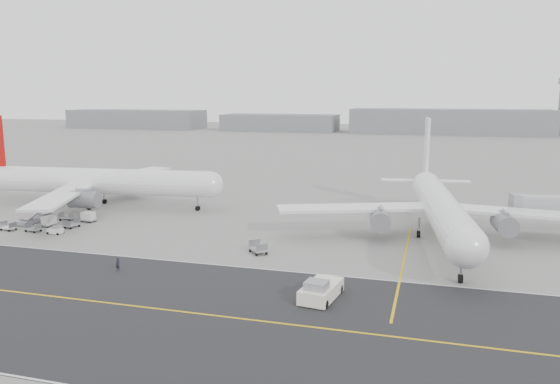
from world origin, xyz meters
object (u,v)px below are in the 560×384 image
(airliner_b, at_px, (440,206))
(ground_crew_a, at_px, (118,264))
(pushback_tug, at_px, (321,290))
(airliner_a, at_px, (97,181))

(airliner_b, relative_size, ground_crew_a, 29.56)
(airliner_b, distance_m, pushback_tug, 33.29)
(airliner_a, relative_size, pushback_tug, 5.90)
(airliner_b, bearing_deg, airliner_a, 167.19)
(airliner_b, relative_size, pushback_tug, 5.82)
(airliner_a, relative_size, ground_crew_a, 29.99)
(airliner_b, height_order, ground_crew_a, airliner_b)
(airliner_a, xyz_separation_m, airliner_b, (66.20, -6.67, -0.07))
(pushback_tug, bearing_deg, airliner_a, 153.12)
(airliner_b, xyz_separation_m, pushback_tug, (-12.61, -30.53, -4.15))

